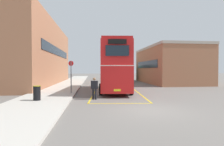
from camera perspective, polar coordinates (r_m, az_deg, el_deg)
name	(u,v)px	position (r m, az deg, el deg)	size (l,w,h in m)	color
ground_plane	(115,86)	(24.02, 1.01, -4.06)	(135.60, 135.60, 0.00)	#66605B
sidewalk_left	(68,84)	(26.45, -13.80, -3.46)	(4.00, 57.60, 0.14)	#B2ADA3
brick_building_left	(34,55)	(28.40, -23.61, 5.42)	(6.78, 22.55, 8.69)	#9E6647
depot_building_right	(168,65)	(30.27, 17.55, 2.42)	(7.49, 13.37, 5.74)	#9E6647
double_decker_bus	(115,66)	(18.23, 0.90, 2.17)	(3.46, 9.84, 4.75)	black
single_deck_bus	(121,72)	(37.64, 2.97, 0.35)	(2.90, 10.06, 3.02)	black
pedestrian_boarding	(94,87)	(13.12, -5.64, -4.43)	(0.52, 0.35, 1.61)	black
litter_bin	(37,93)	(12.96, -22.82, -5.88)	(0.49, 0.49, 0.97)	black
bus_stop_sign	(71,74)	(16.01, -12.92, -0.22)	(0.44, 0.08, 2.80)	#4C4C51
bay_marking_yellow	(116,93)	(16.52, 1.43, -6.45)	(5.22, 12.01, 0.01)	gold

